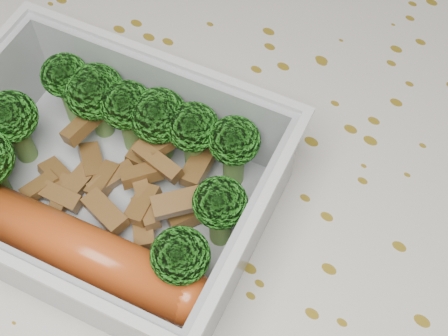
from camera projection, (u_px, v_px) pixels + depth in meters
The scene contains 6 objects.
dining_table at pixel (223, 250), 0.47m from camera, with size 1.40×0.90×0.75m.
tablecloth at pixel (223, 219), 0.42m from camera, with size 1.46×0.96×0.19m.
lunch_container at pixel (107, 189), 0.37m from camera, with size 0.21×0.18×0.07m.
broccoli_florets at pixel (117, 138), 0.36m from camera, with size 0.17×0.13×0.06m.
meat_pile at pixel (123, 183), 0.37m from camera, with size 0.11×0.10×0.03m.
sausage at pixel (78, 249), 0.35m from camera, with size 0.17×0.06×0.03m.
Camera 1 is at (0.11, -0.16, 1.10)m, focal length 50.00 mm.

